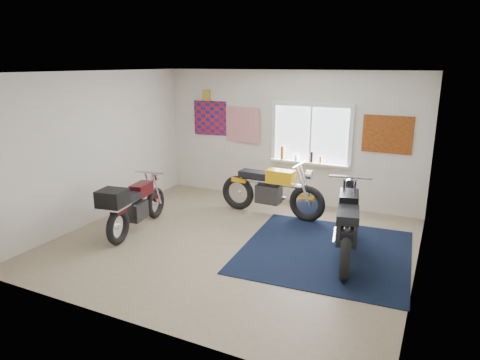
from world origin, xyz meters
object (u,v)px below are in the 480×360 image
at_px(navy_rug, 325,251).
at_px(black_chrome_bike, 347,226).
at_px(maroon_tourer, 133,206).
at_px(yellow_triumph, 271,191).

distance_m(navy_rug, black_chrome_bike, 0.57).
xyz_separation_m(black_chrome_bike, maroon_tourer, (-3.48, -0.65, 0.00)).
bearing_deg(navy_rug, maroon_tourer, -167.91).
bearing_deg(black_chrome_bike, maroon_tourer, 89.68).
relative_size(navy_rug, yellow_triumph, 1.22).
height_order(yellow_triumph, black_chrome_bike, black_chrome_bike).
bearing_deg(yellow_triumph, maroon_tourer, -131.26).
distance_m(navy_rug, maroon_tourer, 3.27).
relative_size(navy_rug, black_chrome_bike, 1.20).
height_order(black_chrome_bike, maroon_tourer, black_chrome_bike).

